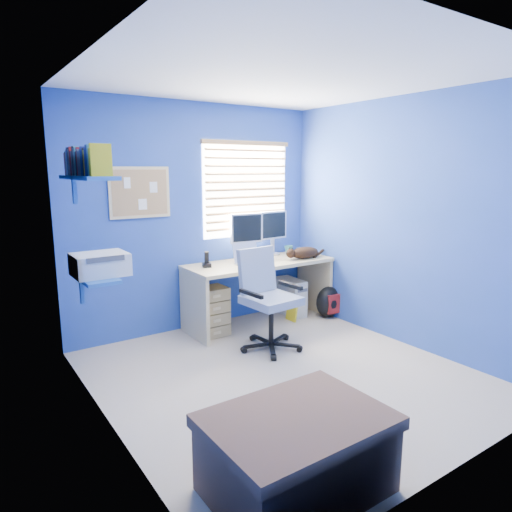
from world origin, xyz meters
TOP-DOWN VIEW (x-y plane):
  - floor at (0.00, 0.00)m, footprint 3.00×3.20m
  - ceiling at (0.00, 0.00)m, footprint 3.00×3.20m
  - wall_back at (0.00, 1.60)m, footprint 3.00×0.01m
  - wall_front at (0.00, -1.60)m, footprint 3.00×0.01m
  - wall_left at (-1.50, 0.00)m, footprint 0.01×3.20m
  - wall_right at (1.50, 0.00)m, footprint 0.01×3.20m
  - desk at (0.61, 1.26)m, footprint 1.73×0.65m
  - laptop at (0.45, 1.17)m, footprint 0.35×0.28m
  - monitor_left at (0.56, 1.46)m, footprint 0.41×0.17m
  - monitor_right at (0.99, 1.52)m, footprint 0.41×0.15m
  - phone at (-0.03, 1.34)m, footprint 0.12×0.14m
  - mug at (1.20, 1.46)m, footprint 0.10×0.09m
  - cd_spindle at (1.33, 1.36)m, footprint 0.13×0.13m
  - cat at (1.16, 1.10)m, footprint 0.40×0.22m
  - tower_pc at (1.12, 1.31)m, footprint 0.22×0.45m
  - drawer_boxes at (-0.05, 1.23)m, footprint 0.35×0.28m
  - yellow_book at (0.98, 1.11)m, footprint 0.03×0.17m
  - backpack at (1.43, 0.96)m, footprint 0.35×0.28m
  - bed_corner at (-0.84, -1.20)m, footprint 0.95×0.68m
  - office_chair at (0.26, 0.60)m, footprint 0.63×0.63m
  - window_blinds at (0.65, 1.57)m, footprint 1.15×0.05m
  - corkboard at (-0.65, 1.58)m, footprint 0.64×0.02m
  - wall_shelves at (-1.35, 0.75)m, footprint 0.42×0.90m

SIDE VIEW (x-z plane):
  - floor at x=0.00m, z-range 0.00..0.00m
  - yellow_book at x=0.98m, z-range 0.00..0.24m
  - backpack at x=1.43m, z-range 0.00..0.38m
  - tower_pc at x=1.12m, z-range 0.00..0.45m
  - bed_corner at x=-0.84m, z-range 0.00..0.46m
  - drawer_boxes at x=-0.05m, z-range 0.00..0.54m
  - desk at x=0.61m, z-range 0.00..0.74m
  - office_chair at x=0.26m, z-range -0.13..0.88m
  - cd_spindle at x=1.33m, z-range 0.74..0.81m
  - mug at x=1.20m, z-range 0.74..0.84m
  - cat at x=1.16m, z-range 0.74..0.88m
  - phone at x=-0.03m, z-range 0.74..0.91m
  - laptop at x=0.45m, z-range 0.74..0.96m
  - monitor_left at x=0.56m, z-range 0.74..1.28m
  - monitor_right at x=0.99m, z-range 0.74..1.28m
  - wall_back at x=0.00m, z-range 0.00..2.50m
  - wall_front at x=0.00m, z-range 0.00..2.50m
  - wall_left at x=-1.50m, z-range 0.00..2.50m
  - wall_right at x=1.50m, z-range 0.00..2.50m
  - wall_shelves at x=-1.35m, z-range 0.91..1.96m
  - corkboard at x=-0.65m, z-range 1.29..1.81m
  - window_blinds at x=0.65m, z-range 1.00..2.10m
  - ceiling at x=0.00m, z-range 2.50..2.50m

